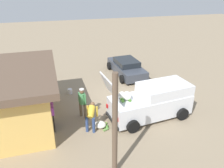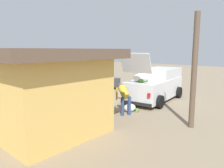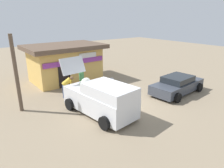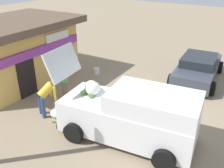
{
  "view_description": "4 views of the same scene",
  "coord_description": "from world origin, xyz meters",
  "px_view_note": "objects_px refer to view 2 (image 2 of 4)",
  "views": [
    {
      "loc": [
        -11.87,
        4.16,
        6.97
      ],
      "look_at": [
        -0.09,
        1.17,
        1.22
      ],
      "focal_mm": 36.42,
      "sensor_mm": 36.0,
      "label": 1
    },
    {
      "loc": [
        -8.58,
        10.17,
        2.89
      ],
      "look_at": [
        -0.1,
        1.02,
        0.91
      ],
      "focal_mm": 34.38,
      "sensor_mm": 36.0,
      "label": 2
    },
    {
      "loc": [
        -7.44,
        -8.85,
        5.03
      ],
      "look_at": [
        -0.2,
        1.01,
        0.91
      ],
      "focal_mm": 32.09,
      "sensor_mm": 36.0,
      "label": 3
    },
    {
      "loc": [
        -8.08,
        -3.7,
        5.19
      ],
      "look_at": [
        -0.51,
        1.22,
        0.89
      ],
      "focal_mm": 40.06,
      "sensor_mm": 36.0,
      "label": 4
    }
  ],
  "objects_px": {
    "storefront_bar": "(33,87)",
    "parked_sedan": "(92,80)",
    "customer_bending": "(124,96)",
    "unloaded_banana_pile": "(130,108)",
    "vendor_standing": "(101,90)",
    "delivery_van": "(156,85)",
    "paint_bucket": "(59,99)"
  },
  "relations": [
    {
      "from": "delivery_van",
      "to": "unloaded_banana_pile",
      "type": "xyz_separation_m",
      "value": [
        -0.42,
        2.94,
        -0.74
      ]
    },
    {
      "from": "delivery_van",
      "to": "parked_sedan",
      "type": "relative_size",
      "value": 1.13
    },
    {
      "from": "customer_bending",
      "to": "delivery_van",
      "type": "bearing_deg",
      "value": -82.97
    },
    {
      "from": "vendor_standing",
      "to": "customer_bending",
      "type": "distance_m",
      "value": 1.27
    },
    {
      "from": "vendor_standing",
      "to": "parked_sedan",
      "type": "bearing_deg",
      "value": -38.38
    },
    {
      "from": "delivery_van",
      "to": "parked_sedan",
      "type": "distance_m",
      "value": 6.02
    },
    {
      "from": "vendor_standing",
      "to": "customer_bending",
      "type": "bearing_deg",
      "value": -168.2
    },
    {
      "from": "customer_bending",
      "to": "unloaded_banana_pile",
      "type": "distance_m",
      "value": 0.82
    },
    {
      "from": "delivery_van",
      "to": "unloaded_banana_pile",
      "type": "height_order",
      "value": "delivery_van"
    },
    {
      "from": "delivery_van",
      "to": "unloaded_banana_pile",
      "type": "distance_m",
      "value": 3.06
    },
    {
      "from": "storefront_bar",
      "to": "unloaded_banana_pile",
      "type": "distance_m",
      "value": 4.48
    },
    {
      "from": "customer_bending",
      "to": "storefront_bar",
      "type": "bearing_deg",
      "value": 66.78
    },
    {
      "from": "storefront_bar",
      "to": "parked_sedan",
      "type": "distance_m",
      "value": 8.91
    },
    {
      "from": "delivery_van",
      "to": "paint_bucket",
      "type": "bearing_deg",
      "value": 47.89
    },
    {
      "from": "vendor_standing",
      "to": "customer_bending",
      "type": "relative_size",
      "value": 1.24
    },
    {
      "from": "storefront_bar",
      "to": "parked_sedan",
      "type": "height_order",
      "value": "storefront_bar"
    },
    {
      "from": "customer_bending",
      "to": "unloaded_banana_pile",
      "type": "bearing_deg",
      "value": -89.51
    },
    {
      "from": "parked_sedan",
      "to": "customer_bending",
      "type": "bearing_deg",
      "value": 149.07
    },
    {
      "from": "storefront_bar",
      "to": "parked_sedan",
      "type": "relative_size",
      "value": 1.41
    },
    {
      "from": "paint_bucket",
      "to": "storefront_bar",
      "type": "bearing_deg",
      "value": 133.46
    },
    {
      "from": "vendor_standing",
      "to": "paint_bucket",
      "type": "distance_m",
      "value": 3.07
    },
    {
      "from": "storefront_bar",
      "to": "unloaded_banana_pile",
      "type": "relative_size",
      "value": 7.72
    },
    {
      "from": "storefront_bar",
      "to": "delivery_van",
      "type": "xyz_separation_m",
      "value": [
        -1.09,
        -6.94,
        -0.62
      ]
    },
    {
      "from": "customer_bending",
      "to": "parked_sedan",
      "type": "bearing_deg",
      "value": -30.93
    },
    {
      "from": "storefront_bar",
      "to": "vendor_standing",
      "type": "relative_size",
      "value": 3.6
    },
    {
      "from": "parked_sedan",
      "to": "vendor_standing",
      "type": "height_order",
      "value": "vendor_standing"
    },
    {
      "from": "delivery_van",
      "to": "vendor_standing",
      "type": "height_order",
      "value": "delivery_van"
    },
    {
      "from": "parked_sedan",
      "to": "paint_bucket",
      "type": "height_order",
      "value": "parked_sedan"
    },
    {
      "from": "vendor_standing",
      "to": "unloaded_banana_pile",
      "type": "distance_m",
      "value": 1.64
    },
    {
      "from": "storefront_bar",
      "to": "parked_sedan",
      "type": "xyz_separation_m",
      "value": [
        4.91,
        -7.38,
        -0.95
      ]
    },
    {
      "from": "delivery_van",
      "to": "vendor_standing",
      "type": "xyz_separation_m",
      "value": [
        0.82,
        3.67,
        0.07
      ]
    },
    {
      "from": "parked_sedan",
      "to": "storefront_bar",
      "type": "bearing_deg",
      "value": 123.63
    }
  ]
}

